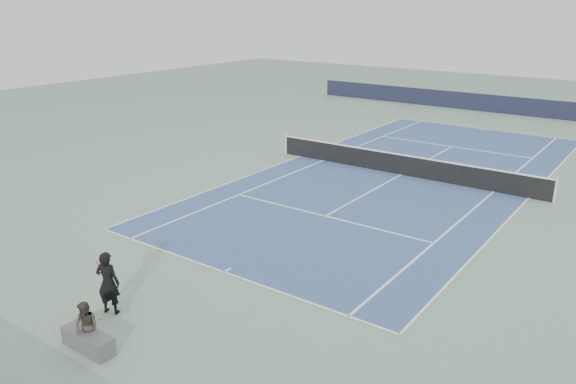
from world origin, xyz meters
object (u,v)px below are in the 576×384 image
Objects in this scene: tennis_net at (402,164)px; spectator_bench at (87,334)px; tennis_player at (108,283)px; tennis_ball at (100,318)px.

tennis_net is 16.47m from spectator_bench.
tennis_net is 15.19m from tennis_player.
spectator_bench is at bearing -89.66° from tennis_net.
tennis_player is at bearing 98.85° from tennis_ball.
tennis_ball is 1.32m from spectator_bench.
tennis_net is at bearing 87.18° from tennis_ball.
tennis_player is 1.15× the size of spectator_bench.
spectator_bench is (0.10, -16.47, -0.09)m from tennis_net.
tennis_net reaches higher than tennis_ball.
tennis_player is at bearing 125.25° from spectator_bench.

